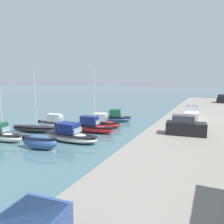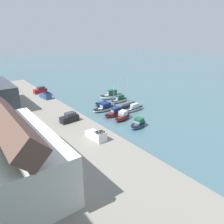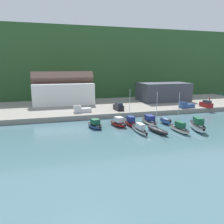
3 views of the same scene
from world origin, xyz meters
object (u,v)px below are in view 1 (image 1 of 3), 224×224
moored_boat_0 (116,117)px  parked_car_2 (185,127)px  moored_boat_4 (40,142)px  parked_car_0 (222,99)px  moored_boat_1 (101,123)px  moored_boat_5 (56,123)px  moored_boat_6 (34,128)px  moored_boat_7 (0,134)px  moored_boat_3 (70,135)px  pickup_truck_0 (192,113)px  moored_boat_2 (91,126)px

moored_boat_0 → parked_car_2: 15.75m
moored_boat_4 → parked_car_0: parked_car_0 is taller
parked_car_2 → moored_boat_1: bearing=-113.5°
moored_boat_5 → parked_car_2: parked_car_2 is taller
moored_boat_1 → parked_car_2: bearing=54.5°
moored_boat_4 → moored_boat_6: size_ratio=0.50×
moored_boat_1 → moored_boat_5: moored_boat_1 is taller
parked_car_0 → parked_car_2: (37.31, -4.50, 0.00)m
moored_boat_7 → parked_car_2: size_ratio=1.95×
moored_boat_1 → moored_boat_6: (6.37, -7.26, -0.23)m
moored_boat_0 → moored_boat_7: bearing=-41.6°
moored_boat_0 → moored_boat_1: 5.61m
moored_boat_1 → moored_boat_5: size_ratio=0.88×
moored_boat_3 → parked_car_0: parked_car_0 is taller
moored_boat_6 → moored_boat_0: bearing=137.3°
moored_boat_3 → pickup_truck_0: pickup_truck_0 is taller
moored_boat_2 → parked_car_0: 40.19m
parked_car_2 → moored_boat_5: bearing=-99.6°
moored_boat_4 → moored_boat_6: (-5.23, -6.01, -0.26)m
moored_boat_0 → parked_car_2: size_ratio=1.30×
moored_boat_1 → parked_car_2: parked_car_2 is taller
moored_boat_1 → moored_boat_6: bearing=-66.9°
moored_boat_1 → moored_boat_3: moored_boat_1 is taller
moored_boat_5 → parked_car_0: (-36.20, 23.21, 1.44)m
moored_boat_6 → parked_car_0: moored_boat_6 is taller
parked_car_0 → moored_boat_4: bearing=-103.7°
moored_boat_6 → moored_boat_7: size_ratio=1.02×
moored_boat_1 → moored_boat_7: bearing=-53.2°
moored_boat_0 → moored_boat_1: size_ratio=0.92×
moored_boat_5 → parked_car_2: 18.80m
moored_boat_0 → pickup_truck_0: size_ratio=1.18×
moored_boat_2 → parked_car_0: (-36.39, 17.01, 1.35)m
moored_boat_7 → moored_boat_5: bearing=165.7°
moored_boat_7 → parked_car_0: bearing=147.4°
moored_boat_1 → moored_boat_4: size_ratio=1.43×
moored_boat_1 → parked_car_0: parked_car_0 is taller
moored_boat_0 → moored_boat_7: (16.81, -7.83, 0.09)m
moored_boat_1 → moored_boat_0: bearing=162.2°
moored_boat_0 → moored_boat_3: size_ratio=0.76×
parked_car_0 → moored_boat_1: bearing=-108.6°
moored_boat_3 → parked_car_0: (-41.27, 17.06, 1.39)m
moored_boat_6 → pickup_truck_0: size_ratio=1.79×
moored_boat_5 → pickup_truck_0: size_ratio=1.45×
moored_boat_3 → moored_boat_5: moored_boat_3 is taller
parked_car_2 → moored_boat_4: bearing=-66.8°
moored_boat_2 → parked_car_2: bearing=84.9°
moored_boat_2 → pickup_truck_0: size_ratio=1.79×
parked_car_2 → moored_boat_3: bearing=-78.7°
moored_boat_2 → pickup_truck_0: (-10.09, 12.20, 1.26)m
parked_car_2 → moored_boat_2: bearing=-100.4°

